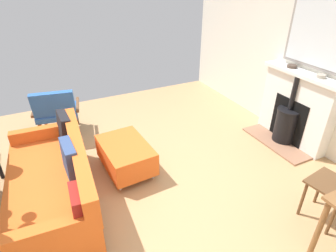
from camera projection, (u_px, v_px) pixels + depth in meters
ground_plane at (131, 186)px, 3.47m from camera, size 5.55×5.65×0.01m
wall_left at (316, 46)px, 3.81m from camera, size 0.12×5.65×2.89m
fireplace at (293, 112)px, 4.16m from camera, size 0.57×1.24×1.11m
mirror_over_mantel at (319, 33)px, 3.64m from camera, size 0.04×0.96×0.92m
mantel_bowl_near at (292, 66)px, 4.02m from camera, size 0.14×0.14×0.04m
mantel_bowl_far at (321, 76)px, 3.64m from camera, size 0.12×0.12×0.05m
sofa at (55, 181)px, 3.05m from camera, size 0.96×1.88×0.78m
ottoman at (126, 155)px, 3.63m from camera, size 0.61×0.86×0.40m
armchair_accent at (56, 110)px, 4.28m from camera, size 0.76×0.70×0.83m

